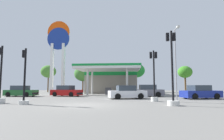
{
  "coord_description": "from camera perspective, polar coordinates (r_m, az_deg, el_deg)",
  "views": [
    {
      "loc": [
        3.08,
        -12.35,
        1.31
      ],
      "look_at": [
        0.86,
        13.89,
        3.72
      ],
      "focal_mm": 28.44,
      "sensor_mm": 36.0,
      "label": 1
    }
  ],
  "objects": [
    {
      "name": "ground_plane",
      "position": [
        12.79,
        -9.29,
        -11.03
      ],
      "size": [
        90.0,
        90.0,
        0.0
      ],
      "primitive_type": "plane",
      "color": "slate",
      "rests_on": "ground"
    },
    {
      "name": "gas_station",
      "position": [
        32.72,
        -0.26,
        -3.46
      ],
      "size": [
        9.79,
        11.99,
        4.5
      ],
      "color": "gray",
      "rests_on": "ground"
    },
    {
      "name": "station_pole_sign",
      "position": [
        29.64,
        -16.93,
        6.74
      ],
      "size": [
        3.55,
        0.56,
        11.74
      ],
      "color": "white",
      "rests_on": "ground"
    },
    {
      "name": "car_0",
      "position": [
        24.04,
        -14.45,
        -6.66
      ],
      "size": [
        4.22,
        2.57,
        1.41
      ],
      "color": "black",
      "rests_on": "ground"
    },
    {
      "name": "car_1",
      "position": [
        25.68,
        -27.2,
        -6.17
      ],
      "size": [
        3.91,
        1.83,
        1.39
      ],
      "color": "black",
      "rests_on": "ground"
    },
    {
      "name": "car_2",
      "position": [
        18.92,
        4.85,
        -7.27
      ],
      "size": [
        4.18,
        2.62,
        1.39
      ],
      "color": "black",
      "rests_on": "ground"
    },
    {
      "name": "car_3",
      "position": [
        20.84,
        26.52,
        -6.52
      ],
      "size": [
        4.25,
        2.6,
        1.42
      ],
      "color": "black",
      "rests_on": "ground"
    },
    {
      "name": "car_4",
      "position": [
        23.11,
        11.05,
        -6.7
      ],
      "size": [
        4.27,
        2.08,
        1.5
      ],
      "color": "black",
      "rests_on": "ground"
    },
    {
      "name": "traffic_signal_0",
      "position": [
        15.92,
        13.37,
        -3.64
      ],
      "size": [
        0.65,
        0.67,
        4.45
      ],
      "color": "silver",
      "rests_on": "ground"
    },
    {
      "name": "traffic_signal_1",
      "position": [
        12.87,
        18.86,
        -3.33
      ],
      "size": [
        0.8,
        0.8,
        5.18
      ],
      "color": "silver",
      "rests_on": "ground"
    },
    {
      "name": "traffic_signal_2",
      "position": [
        16.18,
        -32.36,
        -5.42
      ],
      "size": [
        0.81,
        0.81,
        4.47
      ],
      "color": "silver",
      "rests_on": "ground"
    },
    {
      "name": "traffic_signal_3",
      "position": [
        14.53,
        -26.43,
        -4.97
      ],
      "size": [
        0.73,
        0.73,
        4.12
      ],
      "color": "silver",
      "rests_on": "ground"
    },
    {
      "name": "tree_0",
      "position": [
        43.09,
        -19.75,
        -0.49
      ],
      "size": [
        3.4,
        3.4,
        6.09
      ],
      "color": "brown",
      "rests_on": "ground"
    },
    {
      "name": "tree_1",
      "position": [
        39.66,
        -9.3,
        -1.2
      ],
      "size": [
        3.83,
        3.83,
        5.72
      ],
      "color": "brown",
      "rests_on": "ground"
    },
    {
      "name": "tree_2",
      "position": [
        39.1,
        7.79,
        -0.23
      ],
      "size": [
        3.72,
        3.72,
        6.25
      ],
      "color": "brown",
      "rests_on": "ground"
    },
    {
      "name": "tree_3",
      "position": [
        43.21,
        22.4,
        -0.65
      ],
      "size": [
        3.18,
        3.18,
        5.86
      ],
      "color": "brown",
      "rests_on": "ground"
    },
    {
      "name": "corner_streetlamp",
      "position": [
        18.51,
        19.88,
        4.1
      ],
      "size": [
        0.24,
        1.48,
        7.01
      ],
      "color": "gray",
      "rests_on": "ground"
    }
  ]
}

